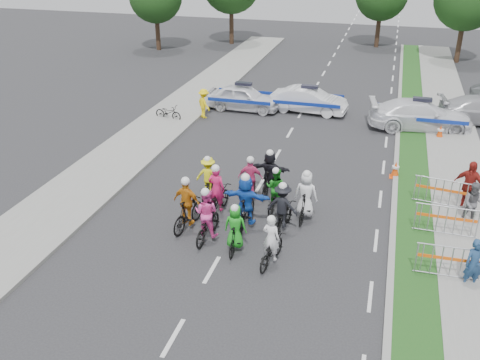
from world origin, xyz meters
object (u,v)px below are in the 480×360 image
(rider_9, at_px, (251,184))
(police_car_0, at_px, (244,98))
(rider_1, at_px, (236,232))
(spectator_2, at_px, (469,186))
(rider_11, at_px, (270,175))
(barrier_0, at_px, (451,264))
(barrier_1, at_px, (446,222))
(barrier_2, at_px, (442,194))
(rider_7, at_px, (306,200))
(spectator_1, at_px, (474,204))
(cone_0, at_px, (395,170))
(rider_4, at_px, (282,212))
(parked_bike, at_px, (168,112))
(spectator_0, at_px, (474,264))
(marshal_hiviz, at_px, (204,103))
(rider_0, at_px, (271,247))
(rider_10, at_px, (209,181))
(police_car_2, at_px, (420,115))
(police_car_1, at_px, (309,100))
(rider_3, at_px, (188,209))
(rider_8, at_px, (276,194))
(rider_6, at_px, (217,197))
(cone_1, at_px, (440,132))
(rider_2, at_px, (207,220))
(rider_5, at_px, (246,204))

(rider_9, height_order, police_car_0, rider_9)
(rider_1, xyz_separation_m, spectator_2, (7.15, 4.79, 0.29))
(rider_11, distance_m, barrier_0, 7.32)
(rider_9, relative_size, spectator_2, 0.97)
(spectator_2, relative_size, barrier_1, 0.94)
(police_car_0, relative_size, barrier_2, 2.02)
(rider_7, relative_size, spectator_2, 0.99)
(spectator_1, distance_m, cone_0, 4.07)
(rider_4, distance_m, rider_11, 2.73)
(barrier_0, bearing_deg, spectator_2, 79.82)
(rider_11, distance_m, parked_bike, 9.80)
(spectator_0, height_order, barrier_0, spectator_0)
(spectator_0, xyz_separation_m, marshal_hiviz, (-12.06, 11.78, 0.01))
(rider_0, relative_size, barrier_0, 0.87)
(rider_1, relative_size, rider_10, 0.98)
(police_car_2, distance_m, barrier_0, 12.93)
(spectator_2, bearing_deg, police_car_1, 154.37)
(rider_3, distance_m, rider_7, 4.04)
(marshal_hiviz, relative_size, barrier_2, 0.77)
(rider_8, relative_size, barrier_1, 0.85)
(police_car_2, height_order, spectator_0, spectator_0)
(rider_10, distance_m, police_car_2, 12.52)
(rider_8, distance_m, spectator_1, 6.68)
(rider_0, height_order, rider_1, rider_0)
(rider_11, bearing_deg, spectator_1, -177.57)
(rider_1, height_order, police_car_1, rider_1)
(police_car_1, bearing_deg, barrier_1, -146.01)
(rider_7, xyz_separation_m, rider_9, (-2.15, 0.75, -0.03))
(rider_6, distance_m, cone_1, 12.62)
(rider_6, distance_m, police_car_2, 13.02)
(rider_0, relative_size, barrier_1, 0.87)
(barrier_2, bearing_deg, rider_0, -134.96)
(rider_2, xyz_separation_m, rider_6, (-0.21, 1.69, -0.06))
(rider_2, distance_m, rider_6, 1.70)
(police_car_2, height_order, cone_0, police_car_2)
(rider_4, bearing_deg, police_car_0, -61.26)
(rider_2, bearing_deg, rider_7, -139.20)
(spectator_1, xyz_separation_m, barrier_2, (-0.92, 0.94, -0.20))
(rider_2, relative_size, rider_3, 0.96)
(rider_0, xyz_separation_m, spectator_2, (5.93, 5.18, 0.38))
(rider_5, distance_m, parked_bike, 11.61)
(rider_3, height_order, rider_10, rider_3)
(spectator_0, bearing_deg, rider_0, 167.93)
(barrier_0, distance_m, cone_0, 6.93)
(rider_7, bearing_deg, spectator_0, 156.80)
(barrier_1, bearing_deg, barrier_0, -90.00)
(police_car_2, relative_size, barrier_1, 2.50)
(rider_7, distance_m, barrier_0, 5.17)
(rider_3, bearing_deg, barrier_0, -174.42)
(rider_3, xyz_separation_m, spectator_1, (9.15, 2.92, 0.02))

